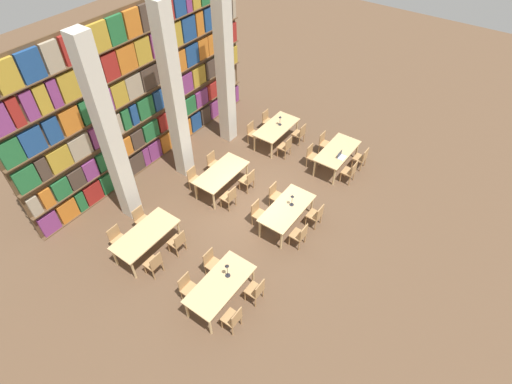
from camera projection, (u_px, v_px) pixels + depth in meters
ground_plane at (253, 205)px, 13.34m from camera, size 40.00×40.00×0.00m
bookshelf_bank at (144, 92)px, 13.28m from camera, size 9.93×0.35×5.50m
pillar_left at (110, 138)px, 11.03m from camera, size 0.48×0.48×6.00m
pillar_center at (174, 98)px, 12.51m from camera, size 0.48×0.48×6.00m
pillar_right at (225, 67)px, 13.98m from camera, size 0.48×0.48×6.00m
reading_table_0 at (220, 285)px, 10.33m from camera, size 1.97×0.94×0.77m
chair_0 at (233, 318)px, 9.91m from camera, size 0.42×0.40×0.86m
chair_1 at (188, 287)px, 10.54m from camera, size 0.42×0.40×0.86m
chair_2 at (256, 290)px, 10.48m from camera, size 0.42×0.40×0.86m
chair_3 at (212, 263)px, 11.11m from camera, size 0.42×0.40×0.86m
desk_lamp_0 at (227, 268)px, 10.22m from camera, size 0.14×0.14×0.49m
reading_table_1 at (287, 209)px, 12.26m from camera, size 1.97×0.94×0.77m
chair_4 at (300, 235)px, 11.83m from camera, size 0.42×0.40×0.86m
chair_5 at (258, 213)px, 12.46m from camera, size 0.42×0.40×0.86m
chair_6 at (316, 215)px, 12.39m from camera, size 0.42×0.40×0.86m
chair_7 at (276, 195)px, 13.03m from camera, size 0.42×0.40×0.86m
desk_lamp_1 at (292, 198)px, 12.09m from camera, size 0.14×0.14×0.42m
reading_table_2 at (337, 152)px, 14.27m from camera, size 1.97×0.94×0.77m
chair_8 at (350, 172)px, 13.85m from camera, size 0.42×0.40×0.86m
chair_9 at (312, 155)px, 14.48m from camera, size 0.42×0.40×0.86m
chair_10 at (362, 158)px, 14.39m from camera, size 0.42×0.40×0.86m
chair_11 at (324, 143)px, 15.02m from camera, size 0.42×0.40×0.86m
laptop at (341, 156)px, 13.91m from camera, size 0.32×0.22×0.21m
reading_table_3 at (146, 236)px, 11.52m from camera, size 1.97×0.94×0.77m
chair_12 at (154, 263)px, 11.09m from camera, size 0.42×0.40×0.86m
chair_13 at (118, 239)px, 11.72m from camera, size 0.42×0.40×0.86m
chair_14 at (178, 242)px, 11.64m from camera, size 0.42×0.40×0.86m
chair_15 at (142, 219)px, 12.27m from camera, size 0.42×0.40×0.86m
reading_table_4 at (222, 174)px, 13.43m from camera, size 1.97×0.94×0.77m
chair_16 at (229, 197)px, 12.96m from camera, size 0.42×0.40×0.86m
chair_17 at (195, 179)px, 13.59m from camera, size 0.42×0.40×0.86m
chair_18 at (248, 180)px, 13.55m from camera, size 0.42×0.40×0.86m
chair_19 at (214, 163)px, 14.18m from camera, size 0.42×0.40×0.86m
reading_table_5 at (276, 128)px, 15.32m from camera, size 1.97×0.94×0.77m
chair_20 at (286, 147)px, 14.86m from camera, size 0.42×0.40×0.86m
chair_21 at (253, 133)px, 15.49m from camera, size 0.42×0.40×0.86m
chair_22 at (300, 133)px, 15.46m from camera, size 0.42×0.40×0.86m
chair_23 at (268, 120)px, 16.09m from camera, size 0.42×0.40×0.86m
desk_lamp_2 at (280, 119)px, 15.16m from camera, size 0.14×0.14×0.40m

